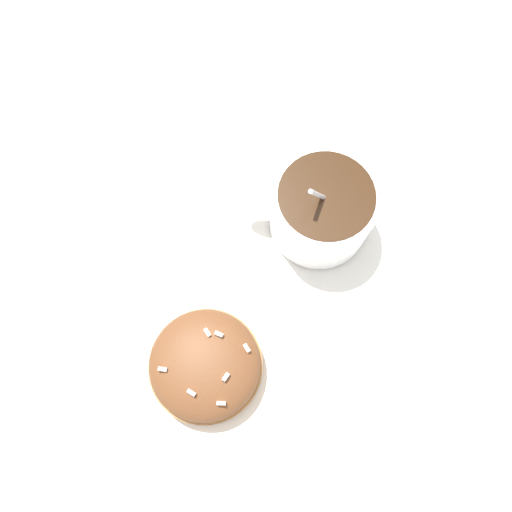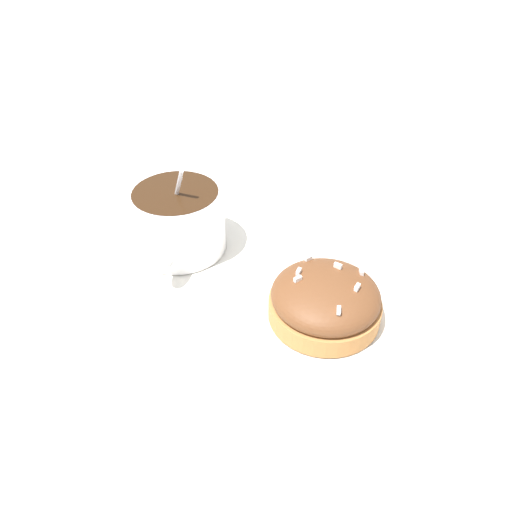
{
  "view_description": "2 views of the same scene",
  "coord_description": "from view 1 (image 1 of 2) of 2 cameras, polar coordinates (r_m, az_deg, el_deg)",
  "views": [
    {
      "loc": [
        0.09,
        0.07,
        0.46
      ],
      "look_at": [
        -0.01,
        -0.01,
        0.04
      ],
      "focal_mm": 35.0,
      "sensor_mm": 36.0,
      "label": 1
    },
    {
      "loc": [
        0.24,
        -0.27,
        0.32
      ],
      "look_at": [
        0.01,
        0.01,
        0.04
      ],
      "focal_mm": 35.0,
      "sensor_mm": 36.0,
      "label": 2
    }
  ],
  "objects": [
    {
      "name": "frosted_pastry",
      "position": [
        0.44,
        -5.81,
        -12.29
      ],
      "size": [
        0.1,
        0.1,
        0.04
      ],
      "color": "#B2753D",
      "rests_on": "paper_napkin"
    },
    {
      "name": "coffee_cup",
      "position": [
        0.46,
        7.45,
        5.37
      ],
      "size": [
        0.1,
        0.11,
        0.1
      ],
      "color": "white",
      "rests_on": "paper_napkin"
    },
    {
      "name": "paper_napkin",
      "position": [
        0.47,
        0.1,
        -3.4
      ],
      "size": [
        0.33,
        0.3,
        0.0
      ],
      "color": "white",
      "rests_on": "ground_plane"
    },
    {
      "name": "ground_plane",
      "position": [
        0.48,
        0.1,
        -3.44
      ],
      "size": [
        3.0,
        3.0,
        0.0
      ],
      "primitive_type": "plane",
      "color": "silver"
    }
  ]
}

